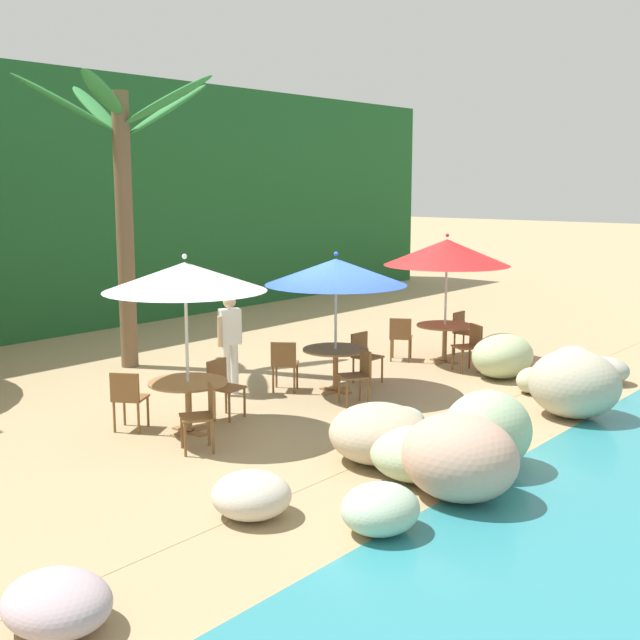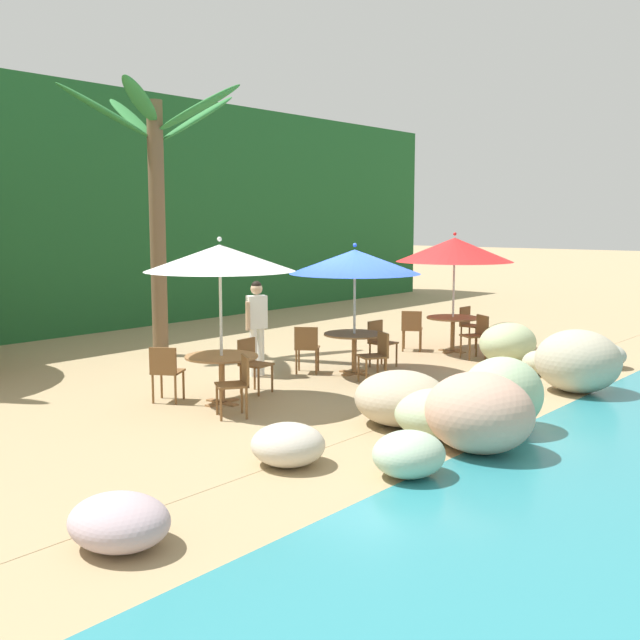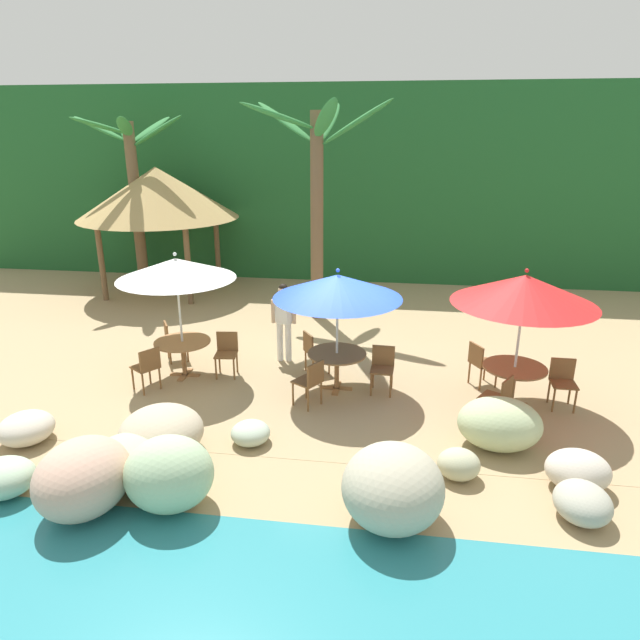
{
  "view_description": "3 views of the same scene",
  "coord_description": "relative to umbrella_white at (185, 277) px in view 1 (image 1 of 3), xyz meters",
  "views": [
    {
      "loc": [
        -10.65,
        -8.45,
        3.47
      ],
      "look_at": [
        -0.27,
        0.16,
        1.2
      ],
      "focal_mm": 45.98,
      "sensor_mm": 36.0,
      "label": 1
    },
    {
      "loc": [
        -11.08,
        -8.35,
        2.76
      ],
      "look_at": [
        -0.65,
        0.31,
        0.99
      ],
      "focal_mm": 43.07,
      "sensor_mm": 36.0,
      "label": 2
    },
    {
      "loc": [
        0.83,
        -9.68,
        4.7
      ],
      "look_at": [
        -0.53,
        -0.13,
        1.38
      ],
      "focal_mm": 31.26,
      "sensor_mm": 36.0,
      "label": 3
    }
  ],
  "objects": [
    {
      "name": "ground_plane",
      "position": [
        3.3,
        -0.04,
        -2.2
      ],
      "size": [
        120.0,
        120.0,
        0.0
      ],
      "primitive_type": "plane",
      "color": "tan"
    },
    {
      "name": "chair_blue_left",
      "position": [
        2.71,
        -0.94,
        -1.69
      ],
      "size": [
        0.58,
        0.58,
        0.87
      ],
      "color": "brown",
      "rests_on": "ground"
    },
    {
      "name": "chair_white_left",
      "position": [
        -0.4,
        -0.76,
        -1.69
      ],
      "size": [
        0.59,
        0.59,
        0.87
      ],
      "color": "brown",
      "rests_on": "ground"
    },
    {
      "name": "palm_tree_second",
      "position": [
        2.06,
        4.04,
        1.4
      ],
      "size": [
        3.58,
        3.73,
        5.39
      ],
      "color": "brown",
      "rests_on": "ground"
    },
    {
      "name": "chair_red_inland",
      "position": [
        5.76,
        0.34,
        -1.69
      ],
      "size": [
        0.58,
        0.57,
        0.87
      ],
      "color": "brown",
      "rests_on": "ground"
    },
    {
      "name": "dining_table_red",
      "position": [
        6.25,
        -0.36,
        -1.59
      ],
      "size": [
        1.1,
        1.1,
        0.74
      ],
      "color": "olive",
      "rests_on": "ground"
    },
    {
      "name": "chair_red_seaward",
      "position": [
        7.1,
        -0.28,
        -1.69
      ],
      "size": [
        0.42,
        0.43,
        0.87
      ],
      "color": "brown",
      "rests_on": "ground"
    },
    {
      "name": "waiter_in_white",
      "position": [
        1.82,
        1.04,
        -1.22
      ],
      "size": [
        0.52,
        0.33,
        1.7
      ],
      "color": "white",
      "rests_on": "ground"
    },
    {
      "name": "dining_table_white",
      "position": [
        0.0,
        -0.0,
        -1.59
      ],
      "size": [
        1.1,
        1.1,
        0.74
      ],
      "color": "olive",
      "rests_on": "ground"
    },
    {
      "name": "umbrella_red",
      "position": [
        6.25,
        -0.36,
        -0.05
      ],
      "size": [
        2.43,
        2.43,
        2.51
      ],
      "color": "silver",
      "rests_on": "ground"
    },
    {
      "name": "chair_blue_seaward",
      "position": [
        3.94,
        -0.12,
        -1.69
      ],
      "size": [
        0.44,
        0.45,
        0.87
      ],
      "color": "brown",
      "rests_on": "ground"
    },
    {
      "name": "chair_red_left",
      "position": [
        5.89,
        -1.13,
        -1.69
      ],
      "size": [
        0.58,
        0.58,
        0.87
      ],
      "color": "brown",
      "rests_on": "ground"
    },
    {
      "name": "rock_seawall",
      "position": [
        2.22,
        -3.37,
        -1.8
      ],
      "size": [
        12.97,
        3.5,
        1.02
      ],
      "color": "tan",
      "rests_on": "ground"
    },
    {
      "name": "umbrella_blue",
      "position": [
        3.08,
        -0.17,
        -0.18
      ],
      "size": [
        2.34,
        2.34,
        2.35
      ],
      "color": "silver",
      "rests_on": "ground"
    },
    {
      "name": "dining_table_blue",
      "position": [
        3.08,
        -0.17,
        -1.59
      ],
      "size": [
        1.1,
        1.1,
        0.74
      ],
      "color": "olive",
      "rests_on": "ground"
    },
    {
      "name": "chair_white_seaward",
      "position": [
        0.83,
        0.19,
        -1.69
      ],
      "size": [
        0.47,
        0.47,
        0.87
      ],
      "color": "brown",
      "rests_on": "ground"
    },
    {
      "name": "chair_white_inland",
      "position": [
        -0.51,
        0.69,
        -1.69
      ],
      "size": [
        0.58,
        0.58,
        0.87
      ],
      "color": "brown",
      "rests_on": "ground"
    },
    {
      "name": "foliage_backdrop",
      "position": [
        3.3,
        8.96,
        0.8
      ],
      "size": [
        28.0,
        2.4,
        6.0
      ],
      "color": "#1E5628",
      "rests_on": "ground"
    },
    {
      "name": "umbrella_white",
      "position": [
        0.0,
        0.0,
        0.0
      ],
      "size": [
        2.24,
        2.24,
        2.52
      ],
      "color": "silver",
      "rests_on": "ground"
    },
    {
      "name": "chair_blue_inland",
      "position": [
        2.53,
        0.49,
        -1.69
      ],
      "size": [
        0.59,
        0.59,
        0.87
      ],
      "color": "brown",
      "rests_on": "ground"
    },
    {
      "name": "terrace_deck",
      "position": [
        3.3,
        -0.04,
        -2.2
      ],
      "size": [
        18.0,
        5.2,
        0.01
      ],
      "color": "tan",
      "rests_on": "ground"
    }
  ]
}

